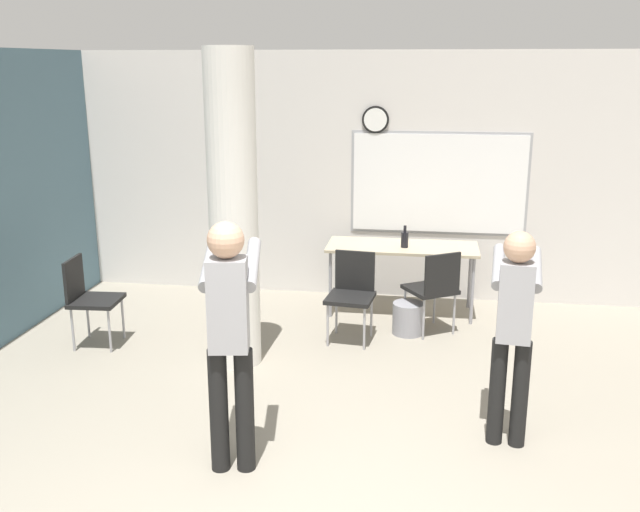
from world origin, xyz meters
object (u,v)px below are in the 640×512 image
bottle_on_table (405,239)px  person_playing_side (514,321)px  chair_table_right (434,286)px  person_playing_front (229,327)px  folding_table (402,251)px  chair_by_left_wall (89,295)px  chair_table_front (352,290)px

bottle_on_table → person_playing_side: 2.74m
chair_table_right → person_playing_front: (-1.34, -2.70, 0.50)m
folding_table → person_playing_front: (-0.99, -3.30, 0.31)m
bottle_on_table → chair_by_left_wall: bearing=-156.0°
person_playing_front → chair_by_left_wall: bearing=135.6°
chair_by_left_wall → chair_table_front: size_ratio=1.00×
folding_table → bottle_on_table: 0.16m
person_playing_front → folding_table: bearing=73.2°
folding_table → chair_table_right: bearing=-59.9°
chair_table_front → person_playing_side: (1.32, -1.82, 0.42)m
chair_by_left_wall → person_playing_side: size_ratio=0.55×
folding_table → person_playing_front: size_ratio=0.94×
person_playing_front → chair_table_right: bearing=63.5°
chair_by_left_wall → chair_table_right: same height
chair_table_front → person_playing_front: person_playing_front is taller
person_playing_front → person_playing_side: person_playing_front is taller
chair_table_right → person_playing_front: size_ratio=0.51×
chair_by_left_wall → chair_table_front: 2.54m
bottle_on_table → chair_table_front: (-0.48, -0.79, -0.34)m
chair_table_front → person_playing_side: 2.29m
chair_table_right → person_playing_side: size_ratio=0.55×
chair_table_right → folding_table: bearing=120.1°
folding_table → person_playing_front: bearing=-106.8°
chair_by_left_wall → person_playing_side: bearing=-18.8°
bottle_on_table → chair_by_left_wall: bottle_on_table is taller
folding_table → chair_table_right: chair_table_right is taller
folding_table → chair_by_left_wall: bearing=-154.7°
chair_by_left_wall → chair_table_front: same height
bottle_on_table → chair_table_front: size_ratio=0.27×
chair_table_right → chair_table_front: same height
chair_table_right → chair_table_front: bearing=-162.0°
chair_by_left_wall → chair_table_right: (3.29, 0.79, 0.00)m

